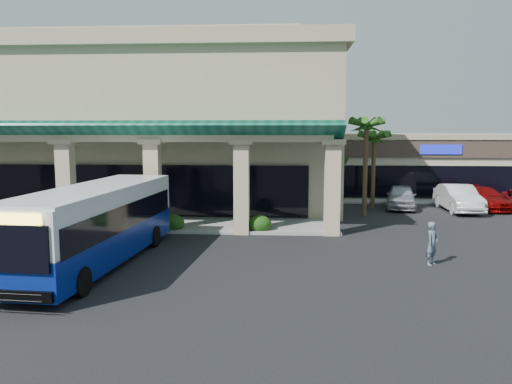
# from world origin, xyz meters

# --- Properties ---
(ground) EXTENTS (110.00, 110.00, 0.00)m
(ground) POSITION_xyz_m (0.00, 0.00, 0.00)
(ground) COLOR black
(main_building) EXTENTS (30.80, 14.80, 11.35)m
(main_building) POSITION_xyz_m (-8.00, 16.00, 5.67)
(main_building) COLOR tan
(main_building) RESTS_ON ground
(arcade) EXTENTS (30.00, 6.20, 5.70)m
(arcade) POSITION_xyz_m (-8.00, 6.80, 2.85)
(arcade) COLOR #0E5441
(arcade) RESTS_ON ground
(strip_mall) EXTENTS (22.50, 12.50, 4.90)m
(strip_mall) POSITION_xyz_m (18.00, 24.00, 2.45)
(strip_mall) COLOR beige
(strip_mall) RESTS_ON ground
(palm_0) EXTENTS (2.40, 2.40, 6.60)m
(palm_0) POSITION_xyz_m (8.50, 11.00, 3.30)
(palm_0) COLOR #245215
(palm_0) RESTS_ON ground
(palm_1) EXTENTS (2.40, 2.40, 5.80)m
(palm_1) POSITION_xyz_m (9.50, 14.00, 2.90)
(palm_1) COLOR #245215
(palm_1) RESTS_ON ground
(broadleaf_tree) EXTENTS (2.60, 2.60, 4.81)m
(broadleaf_tree) POSITION_xyz_m (7.50, 19.00, 2.41)
(broadleaf_tree) COLOR #193D0D
(broadleaf_tree) RESTS_ON ground
(transit_bus) EXTENTS (3.36, 11.11, 3.06)m
(transit_bus) POSITION_xyz_m (-3.53, -1.00, 1.53)
(transit_bus) COLOR navy
(transit_bus) RESTS_ON ground
(pedestrian) EXTENTS (0.71, 0.73, 1.69)m
(pedestrian) POSITION_xyz_m (9.40, -0.18, 0.84)
(pedestrian) COLOR slate
(pedestrian) RESTS_ON ground
(car_silver) EXTENTS (2.77, 4.92, 1.58)m
(car_silver) POSITION_xyz_m (11.40, 14.04, 0.79)
(car_silver) COLOR #A8A8B4
(car_silver) RESTS_ON ground
(car_white) EXTENTS (1.81, 5.18, 1.71)m
(car_white) POSITION_xyz_m (14.81, 13.09, 0.85)
(car_white) COLOR white
(car_white) RESTS_ON ground
(car_red) EXTENTS (2.84, 5.22, 1.43)m
(car_red) POSITION_xyz_m (16.82, 14.15, 0.72)
(car_red) COLOR #7C0505
(car_red) RESTS_ON ground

